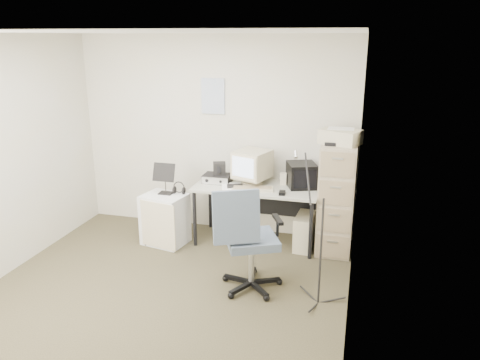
% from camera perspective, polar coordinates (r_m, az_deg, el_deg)
% --- Properties ---
extents(floor, '(3.60, 3.60, 0.01)m').
position_cam_1_polar(floor, '(4.88, -9.38, -13.52)').
color(floor, '#322C1C').
rests_on(floor, ground).
extents(ceiling, '(3.60, 3.60, 0.01)m').
position_cam_1_polar(ceiling, '(4.21, -11.10, 17.28)').
color(ceiling, white).
rests_on(ceiling, ground).
extents(wall_back, '(3.60, 0.02, 2.50)m').
position_cam_1_polar(wall_back, '(6.01, -3.02, 5.44)').
color(wall_back, beige).
rests_on(wall_back, ground).
extents(wall_front, '(3.60, 0.02, 2.50)m').
position_cam_1_polar(wall_front, '(2.96, -24.94, -8.87)').
color(wall_front, beige).
rests_on(wall_front, ground).
extents(wall_right, '(0.02, 3.60, 2.50)m').
position_cam_1_polar(wall_right, '(4.00, 14.00, -1.13)').
color(wall_right, beige).
rests_on(wall_right, ground).
extents(wall_calendar, '(0.30, 0.02, 0.44)m').
position_cam_1_polar(wall_calendar, '(5.93, -3.32, 10.17)').
color(wall_calendar, white).
rests_on(wall_calendar, wall_back).
extents(filing_cabinet, '(0.40, 0.60, 1.30)m').
position_cam_1_polar(filing_cabinet, '(5.59, 11.67, -2.18)').
color(filing_cabinet, '#C3AF91').
rests_on(filing_cabinet, floor).
extents(printer, '(0.51, 0.44, 0.17)m').
position_cam_1_polar(printer, '(5.40, 12.14, 5.17)').
color(printer, beige).
rests_on(printer, filing_cabinet).
extents(desk, '(1.50, 0.70, 0.73)m').
position_cam_1_polar(desk, '(5.78, 2.04, -4.19)').
color(desk, '#B3B19A').
rests_on(desk, floor).
extents(crt_monitor, '(0.48, 0.49, 0.41)m').
position_cam_1_polar(crt_monitor, '(5.69, 1.51, 1.55)').
color(crt_monitor, beige).
rests_on(crt_monitor, desk).
extents(crt_tv, '(0.42, 0.43, 0.29)m').
position_cam_1_polar(crt_tv, '(5.64, 7.51, 0.60)').
color(crt_tv, black).
rests_on(crt_tv, desk).
extents(desk_speaker, '(0.08, 0.08, 0.14)m').
position_cam_1_polar(desk_speaker, '(5.72, 5.31, 0.15)').
color(desk_speaker, beige).
rests_on(desk_speaker, desk).
extents(keyboard, '(0.51, 0.26, 0.03)m').
position_cam_1_polar(keyboard, '(5.52, 1.54, -1.06)').
color(keyboard, beige).
rests_on(keyboard, desk).
extents(mouse, '(0.08, 0.12, 0.04)m').
position_cam_1_polar(mouse, '(5.38, 5.15, -1.57)').
color(mouse, black).
rests_on(mouse, desk).
extents(radio_receiver, '(0.34, 0.25, 0.10)m').
position_cam_1_polar(radio_receiver, '(5.80, -2.76, 0.21)').
color(radio_receiver, black).
rests_on(radio_receiver, desk).
extents(radio_speaker, '(0.19, 0.18, 0.15)m').
position_cam_1_polar(radio_speaker, '(5.77, -2.53, 1.41)').
color(radio_speaker, black).
rests_on(radio_speaker, radio_receiver).
extents(papers, '(0.32, 0.37, 0.02)m').
position_cam_1_polar(papers, '(5.59, -1.02, -0.86)').
color(papers, white).
rests_on(papers, desk).
extents(pc_tower, '(0.23, 0.46, 0.42)m').
position_cam_1_polar(pc_tower, '(5.74, 7.86, -6.22)').
color(pc_tower, beige).
rests_on(pc_tower, floor).
extents(office_chair, '(0.85, 0.85, 1.10)m').
position_cam_1_polar(office_chair, '(4.67, 1.42, -7.10)').
color(office_chair, '#49525E').
rests_on(office_chair, floor).
extents(side_cart, '(0.57, 0.50, 0.62)m').
position_cam_1_polar(side_cart, '(5.84, -9.13, -4.73)').
color(side_cart, white).
rests_on(side_cart, floor).
extents(music_stand, '(0.31, 0.24, 0.40)m').
position_cam_1_polar(music_stand, '(5.73, -9.11, 0.23)').
color(music_stand, black).
rests_on(music_stand, side_cart).
extents(headphones, '(0.17, 0.17, 0.03)m').
position_cam_1_polar(headphones, '(5.75, -7.44, -1.16)').
color(headphones, black).
rests_on(headphones, side_cart).
extents(mic_stand, '(0.03, 0.03, 1.40)m').
position_cam_1_polar(mic_stand, '(4.42, 9.93, -6.73)').
color(mic_stand, black).
rests_on(mic_stand, floor).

